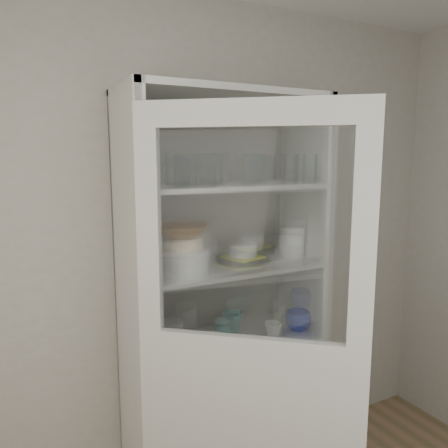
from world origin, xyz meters
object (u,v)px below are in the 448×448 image
cupboard_door (249,391)px  cream_dish (207,411)px  goblet_1 (222,166)px  plate_stack_back (149,256)px  mug_blue (298,321)px  goblet_3 (265,166)px  measuring_cups (197,348)px  cream_bowl (182,243)px  glass_platter (243,259)px  yellow_trivet (243,257)px  tin_box (231,405)px  teal_jar (222,330)px  pantry_cabinet (219,320)px  mug_teal (232,322)px  plate_stack_front (183,261)px  grey_bowl_stack (292,241)px  goblet_0 (160,166)px  mug_white (273,330)px  terracotta_bowl (182,231)px  goblet_2 (209,167)px  white_canister (172,334)px  white_ramekin (243,250)px

cupboard_door → cream_dish: cupboard_door is taller
goblet_1 → plate_stack_back: 0.57m
mug_blue → cream_dish: 0.67m
goblet_3 → plate_stack_back: goblet_3 is taller
measuring_cups → cream_bowl: bearing=173.7°
glass_platter → measuring_cups: size_ratio=2.91×
goblet_1 → yellow_trivet: 0.48m
plate_stack_back → cream_bowl: bearing=-65.3°
plate_stack_back → tin_box: bearing=-22.8°
glass_platter → teal_jar: (-0.12, 0.00, -0.36)m
cupboard_door → mug_blue: size_ratio=14.95×
pantry_cabinet → mug_teal: (0.09, 0.01, -0.03)m
goblet_1 → measuring_cups: 0.90m
goblet_1 → cream_dish: (-0.13, -0.08, -1.25)m
goblet_3 → plate_stack_front: size_ratio=0.63×
teal_jar → grey_bowl_stack: bearing=-2.7°
goblet_0 → plate_stack_front: size_ratio=0.68×
goblet_1 → measuring_cups: (-0.21, -0.14, -0.87)m
plate_stack_back → mug_blue: 0.88m
pantry_cabinet → mug_white: pantry_cabinet is taller
mug_white → goblet_1: bearing=131.2°
goblet_0 → mug_teal: size_ratio=1.51×
goblet_1 → tin_box: goblet_1 is taller
grey_bowl_stack → tin_box: grey_bowl_stack is taller
yellow_trivet → grey_bowl_stack: size_ratio=1.04×
cupboard_door → goblet_3: 1.15m
terracotta_bowl → mug_teal: size_ratio=2.09×
glass_platter → mug_blue: 0.47m
teal_jar → goblet_0: bearing=163.1°
mug_white → grey_bowl_stack: bearing=18.9°
goblet_2 → yellow_trivet: bearing=-40.8°
white_canister → yellow_trivet: bearing=-4.2°
terracotta_bowl → mug_teal: bearing=22.4°
goblet_2 → cream_dish: goblet_2 is taller
terracotta_bowl → tin_box: bearing=9.4°
mug_white → white_ramekin: bearing=126.5°
white_ramekin → measuring_cups: 0.54m
cupboard_door → yellow_trivet: cupboard_door is taller
goblet_0 → goblet_1: size_ratio=1.01×
plate_stack_front → goblet_2: bearing=39.8°
terracotta_bowl → mug_white: bearing=-4.4°
cupboard_door → goblet_0: 1.07m
cream_bowl → yellow_trivet: bearing=11.9°
pantry_cabinet → measuring_cups: bearing=-143.0°
plate_stack_front → yellow_trivet: bearing=11.9°
goblet_0 → cream_bowl: 0.38m
grey_bowl_stack → mug_blue: 0.43m
teal_jar → cream_dish: size_ratio=0.39×
goblet_1 → plate_stack_back: (-0.37, 0.07, -0.44)m
goblet_3 → cream_bowl: bearing=-162.7°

